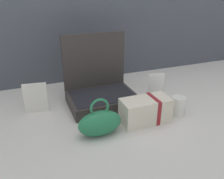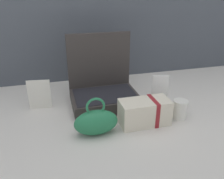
% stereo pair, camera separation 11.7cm
% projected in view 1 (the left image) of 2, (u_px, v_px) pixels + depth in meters
% --- Properties ---
extents(ground_plane, '(6.00, 6.00, 0.00)m').
position_uv_depth(ground_plane, '(112.00, 114.00, 1.25)').
color(ground_plane, beige).
extents(open_suitcase, '(0.37, 0.29, 0.39)m').
position_uv_depth(open_suitcase, '(100.00, 88.00, 1.34)').
color(open_suitcase, '#332D2B').
rests_on(open_suitcase, ground_plane).
extents(teal_pouch_handbag, '(0.20, 0.10, 0.19)m').
position_uv_depth(teal_pouch_handbag, '(100.00, 123.00, 1.05)').
color(teal_pouch_handbag, '#237247').
rests_on(teal_pouch_handbag, ground_plane).
extents(cream_toiletry_bag, '(0.25, 0.12, 0.13)m').
position_uv_depth(cream_toiletry_bag, '(146.00, 110.00, 1.16)').
color(cream_toiletry_bag, beige).
rests_on(cream_toiletry_bag, ground_plane).
extents(coffee_mug, '(0.11, 0.07, 0.10)m').
position_uv_depth(coffee_mug, '(177.00, 106.00, 1.23)').
color(coffee_mug, silver).
rests_on(coffee_mug, ground_plane).
extents(info_card_left, '(0.12, 0.02, 0.17)m').
position_uv_depth(info_card_left, '(36.00, 98.00, 1.24)').
color(info_card_left, silver).
rests_on(info_card_left, ground_plane).
extents(poster_card_right, '(0.09, 0.02, 0.18)m').
position_uv_depth(poster_card_right, '(156.00, 88.00, 1.35)').
color(poster_card_right, white).
rests_on(poster_card_right, ground_plane).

